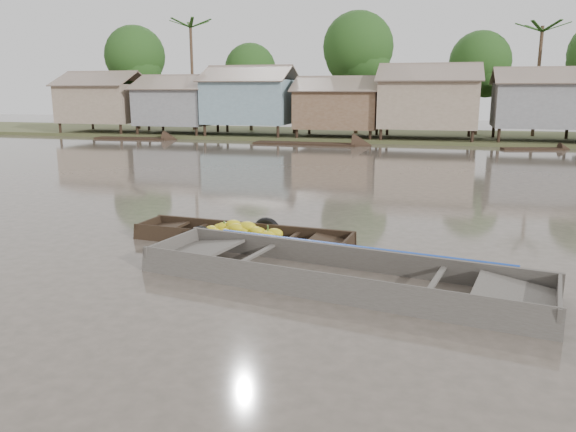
# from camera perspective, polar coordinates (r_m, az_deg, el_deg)

# --- Properties ---
(ground) EXTENTS (120.00, 120.00, 0.00)m
(ground) POSITION_cam_1_polar(r_m,az_deg,el_deg) (12.37, -1.62, -4.19)
(ground) COLOR #474036
(ground) RESTS_ON ground
(riverbank) EXTENTS (120.00, 12.47, 10.22)m
(riverbank) POSITION_cam_1_polar(r_m,az_deg,el_deg) (43.20, 14.86, 11.61)
(riverbank) COLOR #384723
(riverbank) RESTS_ON ground
(banana_boat) EXTENTS (5.42, 1.70, 0.76)m
(banana_boat) POSITION_cam_1_polar(r_m,az_deg,el_deg) (13.56, -4.87, -2.10)
(banana_boat) COLOR black
(banana_boat) RESTS_ON ground
(viewer_boat) EXTENTS (7.97, 3.38, 0.62)m
(viewer_boat) POSITION_cam_1_polar(r_m,az_deg,el_deg) (10.76, 5.19, -6.50)
(viewer_boat) COLOR #413B37
(viewer_boat) RESTS_ON ground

